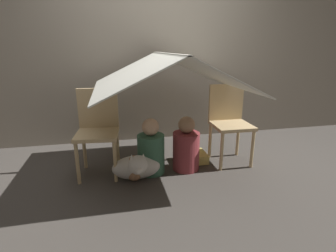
{
  "coord_description": "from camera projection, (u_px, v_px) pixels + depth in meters",
  "views": [
    {
      "loc": [
        -0.56,
        -2.5,
        1.27
      ],
      "look_at": [
        0.0,
        0.07,
        0.48
      ],
      "focal_mm": 28.0,
      "sensor_mm": 36.0,
      "label": 1
    }
  ],
  "objects": [
    {
      "name": "floor_cushion",
      "position": [
        191.0,
        157.0,
        3.04
      ],
      "size": [
        0.35,
        0.28,
        0.1
      ],
      "color": "#E5CC66",
      "rests_on": "ground_plane"
    },
    {
      "name": "plush_toy",
      "position": [
        134.0,
        170.0,
        2.59
      ],
      "size": [
        0.17,
        0.17,
        0.26
      ],
      "color": "tan",
      "rests_on": "ground_plane"
    },
    {
      "name": "chair_left",
      "position": [
        98.0,
        127.0,
        2.67
      ],
      "size": [
        0.45,
        0.45,
        0.87
      ],
      "rotation": [
        0.0,
        0.0,
        -0.09
      ],
      "color": "#D1B27F",
      "rests_on": "ground_plane"
    },
    {
      "name": "ground_plane",
      "position": [
        169.0,
        170.0,
        2.82
      ],
      "size": [
        8.8,
        8.8,
        0.0
      ],
      "primitive_type": "plane",
      "color": "#47423D"
    },
    {
      "name": "person_second",
      "position": [
        186.0,
        147.0,
        2.8
      ],
      "size": [
        0.28,
        0.28,
        0.59
      ],
      "color": "maroon",
      "rests_on": "ground_plane"
    },
    {
      "name": "sheet_canopy",
      "position": [
        168.0,
        71.0,
        2.59
      ],
      "size": [
        1.46,
        1.49,
        0.35
      ],
      "color": "silver"
    },
    {
      "name": "person_front",
      "position": [
        151.0,
        150.0,
        2.72
      ],
      "size": [
        0.28,
        0.28,
        0.59
      ],
      "color": "#38664C",
      "rests_on": "ground_plane"
    },
    {
      "name": "chair_right",
      "position": [
        229.0,
        120.0,
        2.96
      ],
      "size": [
        0.42,
        0.42,
        0.87
      ],
      "rotation": [
        0.0,
        0.0,
        -0.01
      ],
      "color": "#D1B27F",
      "rests_on": "ground_plane"
    },
    {
      "name": "wall_back",
      "position": [
        152.0,
        49.0,
        3.51
      ],
      "size": [
        7.0,
        0.05,
        2.5
      ],
      "color": "gray",
      "rests_on": "ground_plane"
    },
    {
      "name": "dog",
      "position": [
        137.0,
        167.0,
        2.58
      ],
      "size": [
        0.48,
        0.41,
        0.34
      ],
      "color": "silver",
      "rests_on": "ground_plane"
    }
  ]
}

